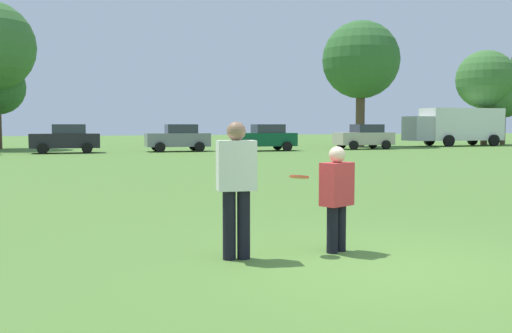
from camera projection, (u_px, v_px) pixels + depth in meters
ground_plane at (379, 266)px, 7.27m from camera, size 186.40×186.40×0.00m
player_thrower at (236, 182)px, 7.57m from camera, size 0.53×0.35×1.82m
player_defender at (337, 194)px, 8.01m from camera, size 0.53×0.43×1.48m
frisbee at (299, 177)px, 7.88m from camera, size 0.28×0.27×0.09m
traffic_cone at (238, 181)px, 15.84m from camera, size 0.32×0.32×0.48m
parked_car_center at (66, 138)px, 36.36m from camera, size 4.24×2.30×1.82m
parked_car_mid_right at (178, 138)px, 38.59m from camera, size 4.24×2.30×1.82m
parked_car_near_right at (265, 137)px, 39.52m from camera, size 4.24×2.30×1.82m
parked_car_far_right at (364, 137)px, 42.30m from camera, size 4.24×2.30×1.82m
box_truck at (455, 125)px, 48.63m from camera, size 8.56×3.15×3.18m
tree_east_oak at (361, 60)px, 46.59m from camera, size 6.26×6.26×10.17m
tree_far_east_pine at (485, 80)px, 51.06m from camera, size 5.16×5.16×8.38m
tree_far_west_pine at (504, 96)px, 51.25m from camera, size 3.87×3.87×6.29m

